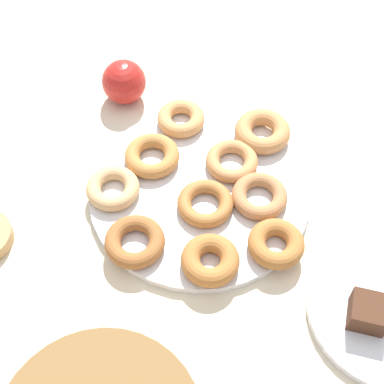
{
  "coord_description": "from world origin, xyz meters",
  "views": [
    {
      "loc": [
        -0.22,
        0.51,
        0.79
      ],
      "look_at": [
        0.0,
        0.03,
        0.05
      ],
      "focal_mm": 53.98,
      "sensor_mm": 36.0,
      "label": 1
    }
  ],
  "objects_px": {
    "donut_3": "(181,119)",
    "donut_8": "(232,161)",
    "donut_7": "(113,188)",
    "donut_5": "(260,196)",
    "brownie_far": "(368,312)",
    "donut_4": "(152,156)",
    "donut_6": "(276,244)",
    "apple": "(124,82)",
    "donut_2": "(135,242)",
    "donut_1": "(262,131)",
    "donut_9": "(210,260)",
    "donut_plate": "(199,192)"
  },
  "relations": [
    {
      "from": "donut_2",
      "to": "donut_6",
      "type": "relative_size",
      "value": 1.07
    },
    {
      "from": "donut_3",
      "to": "donut_7",
      "type": "distance_m",
      "value": 0.19
    },
    {
      "from": "donut_3",
      "to": "donut_8",
      "type": "distance_m",
      "value": 0.13
    },
    {
      "from": "donut_2",
      "to": "donut_4",
      "type": "distance_m",
      "value": 0.17
    },
    {
      "from": "donut_1",
      "to": "donut_8",
      "type": "bearing_deg",
      "value": 72.93
    },
    {
      "from": "donut_8",
      "to": "brownie_far",
      "type": "bearing_deg",
      "value": 147.38
    },
    {
      "from": "donut_6",
      "to": "donut_plate",
      "type": "bearing_deg",
      "value": -19.87
    },
    {
      "from": "donut_9",
      "to": "donut_7",
      "type": "bearing_deg",
      "value": -16.33
    },
    {
      "from": "donut_3",
      "to": "donut_6",
      "type": "bearing_deg",
      "value": 144.14
    },
    {
      "from": "donut_5",
      "to": "donut_6",
      "type": "distance_m",
      "value": 0.09
    },
    {
      "from": "apple",
      "to": "donut_8",
      "type": "bearing_deg",
      "value": 162.05
    },
    {
      "from": "donut_4",
      "to": "donut_7",
      "type": "distance_m",
      "value": 0.09
    },
    {
      "from": "donut_3",
      "to": "donut_6",
      "type": "relative_size",
      "value": 0.97
    },
    {
      "from": "apple",
      "to": "donut_2",
      "type": "bearing_deg",
      "value": 120.8
    },
    {
      "from": "donut_4",
      "to": "donut_6",
      "type": "height_order",
      "value": "donut_6"
    },
    {
      "from": "donut_plate",
      "to": "donut_5",
      "type": "bearing_deg",
      "value": -168.84
    },
    {
      "from": "donut_4",
      "to": "apple",
      "type": "distance_m",
      "value": 0.17
    },
    {
      "from": "donut_3",
      "to": "donut_8",
      "type": "height_order",
      "value": "donut_3"
    },
    {
      "from": "donut_4",
      "to": "brownie_far",
      "type": "distance_m",
      "value": 0.42
    },
    {
      "from": "donut_1",
      "to": "donut_2",
      "type": "bearing_deg",
      "value": 70.64
    },
    {
      "from": "apple",
      "to": "donut_4",
      "type": "bearing_deg",
      "value": 133.56
    },
    {
      "from": "donut_plate",
      "to": "donut_9",
      "type": "relative_size",
      "value": 4.13
    },
    {
      "from": "donut_4",
      "to": "donut_6",
      "type": "distance_m",
      "value": 0.26
    },
    {
      "from": "donut_plate",
      "to": "donut_7",
      "type": "distance_m",
      "value": 0.14
    },
    {
      "from": "donut_plate",
      "to": "donut_1",
      "type": "distance_m",
      "value": 0.16
    },
    {
      "from": "donut_5",
      "to": "donut_7",
      "type": "xyz_separation_m",
      "value": [
        0.22,
        0.08,
        0.0
      ]
    },
    {
      "from": "donut_2",
      "to": "donut_9",
      "type": "relative_size",
      "value": 1.05
    },
    {
      "from": "apple",
      "to": "donut_3",
      "type": "bearing_deg",
      "value": 167.42
    },
    {
      "from": "donut_8",
      "to": "donut_plate",
      "type": "bearing_deg",
      "value": 66.26
    },
    {
      "from": "donut_plate",
      "to": "donut_3",
      "type": "xyz_separation_m",
      "value": [
        0.09,
        -0.12,
        0.02
      ]
    },
    {
      "from": "donut_3",
      "to": "donut_4",
      "type": "xyz_separation_m",
      "value": [
        0.01,
        0.1,
        0.0
      ]
    },
    {
      "from": "donut_1",
      "to": "donut_5",
      "type": "relative_size",
      "value": 1.08
    },
    {
      "from": "brownie_far",
      "to": "apple",
      "type": "distance_m",
      "value": 0.58
    },
    {
      "from": "donut_5",
      "to": "apple",
      "type": "height_order",
      "value": "apple"
    },
    {
      "from": "donut_2",
      "to": "donut_3",
      "type": "relative_size",
      "value": 1.1
    },
    {
      "from": "donut_8",
      "to": "donut_6",
      "type": "bearing_deg",
      "value": 134.87
    },
    {
      "from": "donut_5",
      "to": "brownie_far",
      "type": "height_order",
      "value": "brownie_far"
    },
    {
      "from": "donut_6",
      "to": "donut_8",
      "type": "height_order",
      "value": "donut_6"
    },
    {
      "from": "donut_4",
      "to": "donut_5",
      "type": "distance_m",
      "value": 0.19
    },
    {
      "from": "donut_plate",
      "to": "donut_2",
      "type": "xyz_separation_m",
      "value": [
        0.05,
        0.14,
        0.02
      ]
    },
    {
      "from": "donut_3",
      "to": "donut_9",
      "type": "relative_size",
      "value": 0.96
    },
    {
      "from": "donut_7",
      "to": "donut_9",
      "type": "distance_m",
      "value": 0.21
    },
    {
      "from": "donut_6",
      "to": "donut_7",
      "type": "xyz_separation_m",
      "value": [
        0.28,
        0.01,
        -0.0
      ]
    },
    {
      "from": "donut_7",
      "to": "donut_8",
      "type": "xyz_separation_m",
      "value": [
        -0.16,
        -0.13,
        -0.0
      ]
    },
    {
      "from": "donut_2",
      "to": "donut_3",
      "type": "bearing_deg",
      "value": -80.71
    },
    {
      "from": "donut_1",
      "to": "brownie_far",
      "type": "xyz_separation_m",
      "value": [
        -0.25,
        0.26,
        0.0
      ]
    },
    {
      "from": "donut_5",
      "to": "apple",
      "type": "bearing_deg",
      "value": -22.19
    },
    {
      "from": "donut_2",
      "to": "donut_5",
      "type": "distance_m",
      "value": 0.21
    },
    {
      "from": "donut_9",
      "to": "donut_plate",
      "type": "bearing_deg",
      "value": -59.75
    },
    {
      "from": "donut_8",
      "to": "brownie_far",
      "type": "distance_m",
      "value": 0.33
    }
  ]
}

